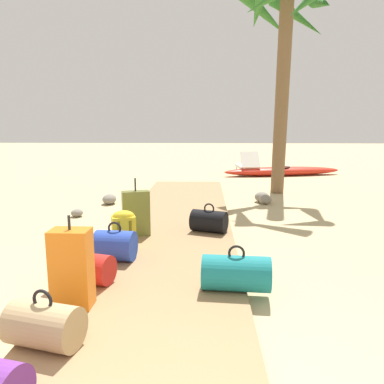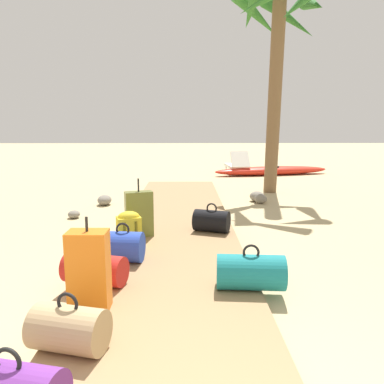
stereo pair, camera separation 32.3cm
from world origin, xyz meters
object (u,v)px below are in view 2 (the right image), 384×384
Objects in this scene: backpack_yellow at (129,228)px; palm_tree_far_right at (280,34)px; duffel_bag_tan at (69,329)px; lounge_chair at (237,164)px; suitcase_olive at (139,214)px; suitcase_orange at (89,271)px; duffel_bag_red at (95,269)px; duffel_bag_blue at (123,247)px; duffel_bag_teal at (251,272)px; kayak at (272,171)px; duffel_bag_black at (212,221)px.

palm_tree_far_right is at bearing 56.42° from backpack_yellow.
duffel_bag_tan is 0.37× the size of lounge_chair.
palm_tree_far_right reaches higher than suitcase_olive.
palm_tree_far_right reaches higher than lounge_chair.
duffel_bag_tan is (0.01, -0.62, -0.19)m from suitcase_orange.
duffel_bag_blue is at bearing 73.80° from duffel_bag_red.
palm_tree_far_right is (1.54, 5.70, 3.48)m from duffel_bag_teal.
duffel_bag_black is at bearing -109.52° from kayak.
kayak is (3.73, 9.49, -0.28)m from suitcase_orange.
suitcase_orange reaches higher than duffel_bag_blue.
suitcase_orange is at bearing -111.44° from kayak.
duffel_bag_red is 2.30m from duffel_bag_black.
suitcase_olive is at bearing 86.55° from duffel_bag_blue.
duffel_bag_black is 1.21× the size of duffel_bag_blue.
duffel_bag_tan is (-1.46, -1.00, -0.01)m from duffel_bag_teal.
backpack_yellow is (-0.07, -0.50, -0.07)m from suitcase_olive.
suitcase_olive is (0.25, 1.66, 0.17)m from duffel_bag_red.
suitcase_olive is at bearing 86.88° from duffel_bag_tan.
lounge_chair is (2.49, 8.08, -0.01)m from backpack_yellow.
duffel_bag_blue is at bearing -120.56° from palm_tree_far_right.
suitcase_orange is at bearing -94.18° from suitcase_olive.
kayak is at bearing 64.99° from backpack_yellow.
lounge_chair reaches higher than duffel_bag_teal.
duffel_bag_teal reaches higher than duffel_bag_black.
lounge_chair is (2.57, 10.38, 0.08)m from duffel_bag_tan.
duffel_bag_teal is 1.17× the size of duffel_bag_tan.
duffel_bag_red is at bearing -98.50° from backpack_yellow.
suitcase_olive is 1.02× the size of suitcase_orange.
duffel_bag_red is 1.15m from duffel_bag_tan.
duffel_bag_black is at bearing 55.33° from duffel_bag_red.
duffel_bag_teal is 0.14× the size of palm_tree_far_right.
backpack_yellow reaches higher than duffel_bag_blue.
suitcase_olive is 0.17× the size of palm_tree_far_right.
suitcase_olive is 8.13m from kayak.
suitcase_olive is at bearing -116.05° from kayak.
palm_tree_far_right is at bearing 64.05° from duffel_bag_black.
lounge_chair is at bearing 72.86° from backpack_yellow.
palm_tree_far_right is (2.91, 4.92, 3.47)m from duffel_bag_blue.
palm_tree_far_right is at bearing 63.71° from suitcase_orange.
duffel_bag_black is at bearing -115.95° from palm_tree_far_right.
duffel_bag_blue is (-1.12, -1.25, 0.02)m from duffel_bag_black.
duffel_bag_blue is at bearing 150.41° from duffel_bag_teal.
duffel_bag_teal is 1.77m from duffel_bag_tan.
duffel_bag_teal is at bearing -105.11° from palm_tree_far_right.
backpack_yellow is at bearing 87.04° from suitcase_orange.
suitcase_orange is 1.42× the size of duffel_bag_tan.
duffel_bag_tan is (-0.08, -2.30, -0.09)m from backpack_yellow.
suitcase_orange is at bearing -165.33° from duffel_bag_teal.
backpack_yellow is (-1.13, -0.73, 0.09)m from duffel_bag_black.
suitcase_orange is 0.64m from duffel_bag_tan.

